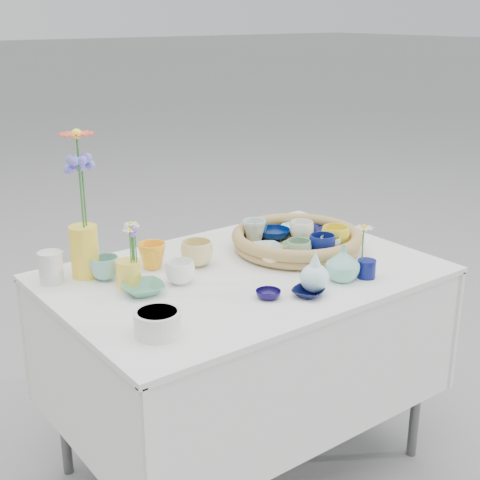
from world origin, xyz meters
TOP-DOWN VIEW (x-y plane):
  - ground at (0.00, 0.00)m, footprint 80.00×80.00m
  - display_table at (0.00, 0.00)m, footprint 1.26×0.86m
  - wicker_tray at (0.28, 0.05)m, footprint 0.47×0.47m
  - tray_ceramic_0 at (0.26, 0.16)m, footprint 0.13×0.13m
  - tray_ceramic_1 at (0.42, 0.08)m, footprint 0.12×0.12m
  - tray_ceramic_2 at (0.37, -0.05)m, footprint 0.11×0.11m
  - tray_ceramic_3 at (0.26, 0.00)m, footprint 0.12×0.12m
  - tray_ceramic_4 at (0.19, -0.06)m, footprint 0.11×0.11m
  - tray_ceramic_5 at (0.15, 0.06)m, footprint 0.14×0.14m
  - tray_ceramic_6 at (0.19, 0.18)m, footprint 0.11×0.11m
  - tray_ceramic_7 at (0.34, 0.09)m, footprint 0.11×0.11m
  - tray_ceramic_8 at (0.37, 0.17)m, footprint 0.11×0.11m
  - tray_ceramic_9 at (0.29, -0.08)m, footprint 0.10×0.10m
  - tray_ceramic_10 at (0.10, -0.03)m, footprint 0.10×0.10m
  - tray_ceramic_11 at (0.32, -0.08)m, footprint 0.09×0.09m
  - tray_ceramic_12 at (0.24, 0.22)m, footprint 0.07×0.07m
  - loose_ceramic_0 at (-0.23, 0.21)m, footprint 0.11×0.11m
  - loose_ceramic_1 at (-0.09, 0.14)m, footprint 0.12×0.12m
  - loose_ceramic_2 at (-0.36, 0.04)m, footprint 0.15×0.15m
  - loose_ceramic_3 at (-0.22, 0.04)m, footprint 0.11×0.11m
  - loose_ceramic_4 at (-0.07, -0.22)m, footprint 0.08×0.08m
  - loose_ceramic_5 at (-0.40, 0.22)m, footprint 0.11×0.11m
  - loose_ceramic_6 at (0.03, -0.28)m, footprint 0.13×0.13m
  - fluted_bowl at (-0.46, -0.23)m, footprint 0.15×0.15m
  - bud_vase_paleblue at (0.07, -0.27)m, footprint 0.10×0.10m
  - bud_vase_seafoam at (0.21, -0.25)m, footprint 0.11×0.11m
  - bud_vase_cobalt at (0.29, -0.28)m, footprint 0.07×0.07m
  - single_daisy at (0.28, -0.27)m, footprint 0.08×0.08m
  - tall_vase_yellow at (-0.44, 0.28)m, footprint 0.12×0.12m
  - gerbera at (-0.44, 0.26)m, footprint 0.16×0.16m
  - hydrangea at (-0.43, 0.28)m, footprint 0.10×0.10m
  - white_pitcher at (-0.55, 0.29)m, footprint 0.12×0.10m
  - daisy_cup at (-0.37, 0.12)m, footprint 0.10×0.10m
  - daisy_posy at (-0.36, 0.10)m, footprint 0.10×0.10m

SIDE VIEW (x-z plane):
  - ground at x=0.00m, z-range 0.00..0.00m
  - display_table at x=0.00m, z-range -0.38..0.38m
  - loose_ceramic_6 at x=0.03m, z-range 0.77..0.79m
  - loose_ceramic_4 at x=-0.07m, z-range 0.77..0.79m
  - loose_ceramic_2 at x=-0.36m, z-range 0.77..0.80m
  - bud_vase_cobalt at x=0.29m, z-range 0.77..0.83m
  - tray_ceramic_10 at x=0.10m, z-range 0.78..0.81m
  - tray_ceramic_5 at x=0.15m, z-range 0.78..0.81m
  - tray_ceramic_3 at x=0.26m, z-range 0.78..0.81m
  - tray_ceramic_8 at x=0.37m, z-range 0.78..0.81m
  - tray_ceramic_1 at x=0.42m, z-range 0.78..0.81m
  - fluted_bowl at x=-0.46m, z-range 0.77..0.83m
  - tray_ceramic_0 at x=0.26m, z-range 0.78..0.82m
  - loose_ceramic_3 at x=-0.22m, z-range 0.77..0.84m
  - loose_ceramic_5 at x=-0.40m, z-range 0.77..0.84m
  - wicker_tray at x=0.28m, z-range 0.77..0.84m
  - daisy_cup at x=-0.37m, z-range 0.77..0.85m
  - loose_ceramic_1 at x=-0.09m, z-range 0.77..0.85m
  - loose_ceramic_0 at x=-0.23m, z-range 0.77..0.85m
  - tray_ceramic_11 at x=0.32m, z-range 0.78..0.84m
  - tray_ceramic_12 at x=0.24m, z-range 0.78..0.84m
  - white_pitcher at x=-0.55m, z-range 0.77..0.87m
  - tray_ceramic_4 at x=0.19m, z-range 0.78..0.85m
  - tray_ceramic_7 at x=0.34m, z-range 0.78..0.85m
  - tray_ceramic_9 at x=0.29m, z-range 0.78..0.86m
  - tray_ceramic_2 at x=0.37m, z-range 0.78..0.86m
  - bud_vase_seafoam at x=0.21m, z-range 0.77..0.88m
  - tray_ceramic_6 at x=0.19m, z-range 0.78..0.86m
  - bud_vase_paleblue at x=0.07m, z-range 0.77..0.90m
  - tall_vase_yellow at x=-0.44m, z-range 0.77..0.94m
  - single_daisy at x=0.28m, z-range 0.82..0.94m
  - daisy_posy at x=-0.36m, z-range 0.85..0.98m
  - hydrangea at x=-0.43m, z-range 0.90..1.17m
  - gerbera at x=-0.44m, z-range 0.93..1.25m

